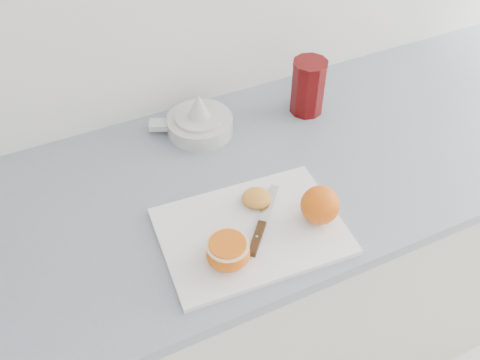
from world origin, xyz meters
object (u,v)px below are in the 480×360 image
at_px(cutting_board, 251,231).
at_px(counter, 257,282).
at_px(half_orange, 228,252).
at_px(citrus_juicer, 199,121).
at_px(red_tumbler, 308,89).

bearing_deg(cutting_board, counter, 56.69).
bearing_deg(half_orange, citrus_juicer, 75.30).
distance_m(half_orange, citrus_juicer, 0.41).
xyz_separation_m(half_orange, citrus_juicer, (0.10, 0.40, -0.01)).
bearing_deg(half_orange, red_tumbler, 43.10).
distance_m(counter, citrus_juicer, 0.51).
distance_m(counter, cutting_board, 0.49).
xyz_separation_m(cutting_board, half_orange, (-0.07, -0.05, 0.03)).
relative_size(counter, citrus_juicer, 13.22).
bearing_deg(counter, citrus_juicer, 111.93).
bearing_deg(citrus_juicer, cutting_board, -94.84).
bearing_deg(cutting_board, citrus_juicer, 85.16).
bearing_deg(citrus_juicer, red_tumbler, -7.79).
bearing_deg(counter, half_orange, -130.52).
bearing_deg(red_tumbler, citrus_juicer, 172.21).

